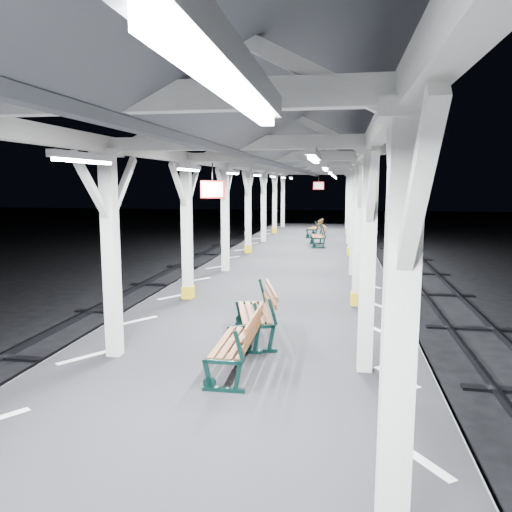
% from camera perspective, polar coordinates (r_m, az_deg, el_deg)
% --- Properties ---
extents(ground, '(120.00, 120.00, 0.00)m').
position_cam_1_polar(ground, '(10.23, -0.03, -13.44)').
color(ground, black).
rests_on(ground, ground).
extents(platform, '(6.00, 50.00, 1.00)m').
position_cam_1_polar(platform, '(10.05, -0.03, -10.79)').
color(platform, black).
rests_on(platform, ground).
extents(hazard_stripes_left, '(1.00, 48.00, 0.01)m').
position_cam_1_polar(hazard_stripes_left, '(10.57, -13.35, -7.19)').
color(hazard_stripes_left, silver).
rests_on(hazard_stripes_left, platform).
extents(hazard_stripes_right, '(1.00, 48.00, 0.01)m').
position_cam_1_polar(hazard_stripes_right, '(9.81, 14.39, -8.46)').
color(hazard_stripes_right, silver).
rests_on(hazard_stripes_right, platform).
extents(track_left, '(2.20, 60.00, 0.16)m').
position_cam_1_polar(track_left, '(12.04, -24.64, -10.42)').
color(track_left, '#2D2D33').
rests_on(track_left, ground).
extents(canopy, '(5.40, 49.00, 4.65)m').
position_cam_1_polar(canopy, '(9.50, -0.05, 12.94)').
color(canopy, silver).
rests_on(canopy, platform).
extents(bench_near, '(0.62, 1.63, 0.88)m').
position_cam_1_polar(bench_near, '(7.53, -1.69, -9.67)').
color(bench_near, black).
rests_on(bench_near, platform).
extents(bench_mid, '(1.05, 1.83, 0.94)m').
position_cam_1_polar(bench_mid, '(9.10, 0.45, -6.27)').
color(bench_mid, black).
rests_on(bench_mid, platform).
extents(bench_far, '(0.81, 1.71, 0.90)m').
position_cam_1_polar(bench_far, '(22.29, 7.32, 2.34)').
color(bench_far, black).
rests_on(bench_far, platform).
extents(bench_extra, '(0.82, 1.74, 0.91)m').
position_cam_1_polar(bench_extra, '(26.14, 6.93, 3.25)').
color(bench_extra, black).
rests_on(bench_extra, platform).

